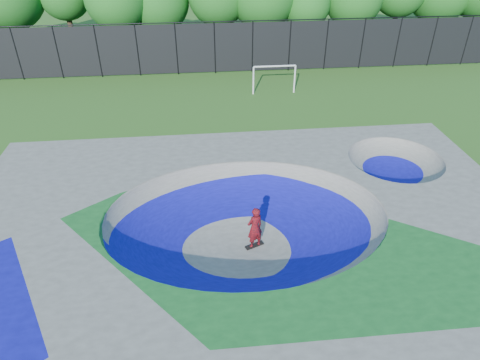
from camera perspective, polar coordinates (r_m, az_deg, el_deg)
The scene contains 6 objects.
ground at distance 17.38m, azimuth 0.71°, elevation -8.41°, with size 120.00×120.00×0.00m, color #295417.
skate_deck at distance 16.90m, azimuth 0.73°, elevation -6.49°, with size 22.00×14.00×1.50m, color gray.
skater at distance 16.66m, azimuth 1.99°, elevation -6.39°, with size 0.68×0.44×1.86m, color #AC0D16.
skateboard at distance 17.24m, azimuth 1.93°, elevation -8.72°, with size 0.78×0.22×0.05m, color black.
soccer_goal at distance 31.24m, azimuth 4.60°, elevation 13.90°, with size 3.10×0.12×2.05m.
fence at distance 35.30m, azimuth -3.39°, elevation 17.30°, with size 48.09×0.09×4.04m.
Camera 1 is at (-1.59, -13.01, 11.42)m, focal length 32.00 mm.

